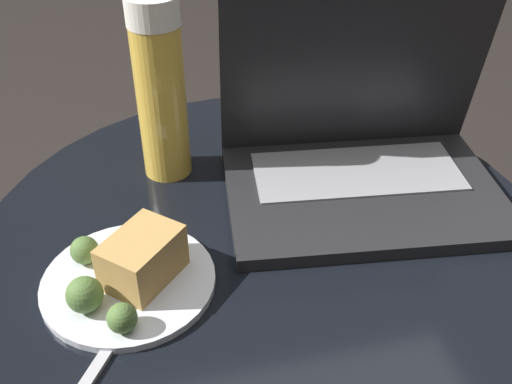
# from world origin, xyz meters

# --- Properties ---
(table) EXTENTS (0.71, 0.71, 0.52)m
(table) POSITION_xyz_m (0.00, 0.00, 0.37)
(table) COLOR #515156
(table) RESTS_ON ground_plane
(laptop) EXTENTS (0.39, 0.29, 0.26)m
(laptop) POSITION_xyz_m (0.14, 0.06, 0.57)
(laptop) COLOR #232326
(laptop) RESTS_ON table
(beer_glass) EXTENTS (0.07, 0.07, 0.25)m
(beer_glass) POSITION_xyz_m (-0.10, 0.16, 0.64)
(beer_glass) COLOR gold
(beer_glass) RESTS_ON table
(snack_plate) EXTENTS (0.19, 0.19, 0.06)m
(snack_plate) POSITION_xyz_m (-0.17, -0.07, 0.54)
(snack_plate) COLOR silver
(snack_plate) RESTS_ON table
(fork) EXTENTS (0.10, 0.15, 0.00)m
(fork) POSITION_xyz_m (-0.18, -0.12, 0.52)
(fork) COLOR #B2B2B7
(fork) RESTS_ON table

